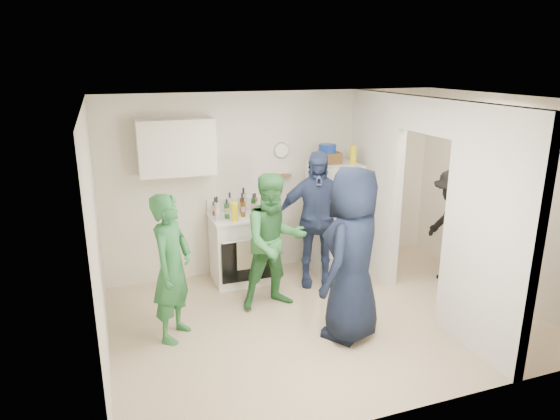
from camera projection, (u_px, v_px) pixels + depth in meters
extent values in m
plane|color=#CAAE8E|center=(326.00, 318.00, 5.82)|extent=(4.80, 4.80, 0.00)
plane|color=silver|center=(278.00, 182.00, 7.00)|extent=(4.80, 0.00, 4.80)
plane|color=silver|center=(419.00, 277.00, 3.93)|extent=(4.80, 0.00, 4.80)
plane|color=silver|center=(97.00, 242.00, 4.69)|extent=(0.00, 3.40, 3.40)
plane|color=silver|center=(503.00, 197.00, 6.23)|extent=(0.00, 3.40, 3.40)
plane|color=white|center=(332.00, 100.00, 5.10)|extent=(4.80, 4.80, 0.00)
cube|color=silver|center=(374.00, 185.00, 6.84)|extent=(0.12, 1.20, 2.50)
cube|color=silver|center=(488.00, 236.00, 4.85)|extent=(0.12, 1.20, 2.50)
cube|color=silver|center=(429.00, 115.00, 5.54)|extent=(0.12, 1.00, 0.40)
cube|color=white|center=(240.00, 248.00, 6.72)|extent=(0.77, 0.64, 0.92)
cube|color=silver|center=(176.00, 147.00, 6.21)|extent=(0.95, 0.34, 0.70)
cube|color=silver|center=(333.00, 217.00, 7.04)|extent=(0.63, 0.61, 1.53)
cube|color=brown|center=(327.00, 158.00, 6.81)|extent=(0.35, 0.25, 0.15)
cylinder|color=navy|center=(327.00, 148.00, 6.77)|extent=(0.24, 0.24, 0.11)
cylinder|color=yellow|center=(353.00, 155.00, 6.76)|extent=(0.09, 0.09, 0.25)
cylinder|color=white|center=(281.00, 150.00, 6.86)|extent=(0.22, 0.02, 0.22)
cube|color=olive|center=(279.00, 176.00, 6.92)|extent=(0.35, 0.08, 0.03)
cube|color=black|center=(494.00, 163.00, 6.29)|extent=(0.03, 0.70, 0.80)
cube|color=white|center=(494.00, 163.00, 6.28)|extent=(0.04, 0.76, 0.86)
cube|color=white|center=(495.00, 135.00, 6.17)|extent=(0.04, 0.82, 0.18)
cylinder|color=yellow|center=(235.00, 212.00, 6.31)|extent=(0.09, 0.09, 0.25)
cylinder|color=red|center=(260.00, 214.00, 6.46)|extent=(0.09, 0.09, 0.12)
imported|color=#2D723A|center=(172.00, 268.00, 5.22)|extent=(0.64, 0.70, 1.61)
imported|color=#3D8B49|center=(274.00, 242.00, 5.90)|extent=(0.83, 0.66, 1.65)
imported|color=navy|center=(316.00, 219.00, 6.50)|extent=(1.14, 0.75, 1.81)
imported|color=black|center=(352.00, 255.00, 5.22)|extent=(1.09, 1.03, 1.88)
imported|color=black|center=(452.00, 227.00, 6.57)|extent=(0.73, 1.08, 1.55)
cylinder|color=brown|center=(215.00, 206.00, 6.58)|extent=(0.07, 0.07, 0.24)
cylinder|color=#1D5927|center=(227.00, 209.00, 6.43)|extent=(0.07, 0.07, 0.26)
cylinder|color=silver|center=(230.00, 203.00, 6.64)|extent=(0.08, 0.08, 0.29)
cylinder|color=brown|center=(243.00, 207.00, 6.51)|extent=(0.06, 0.06, 0.26)
cylinder|color=#99A0AA|center=(244.00, 199.00, 6.74)|extent=(0.07, 0.07, 0.32)
cylinder|color=#143818|center=(253.00, 204.00, 6.61)|extent=(0.06, 0.06, 0.28)
cylinder|color=brown|center=(255.00, 202.00, 6.76)|extent=(0.06, 0.06, 0.25)
cylinder|color=#A2A6AE|center=(217.00, 208.00, 6.35)|extent=(0.07, 0.07, 0.31)
cylinder|color=maroon|center=(242.00, 203.00, 6.66)|extent=(0.06, 0.06, 0.28)
cylinder|color=#20591E|center=(264.00, 205.00, 6.54)|extent=(0.07, 0.07, 0.28)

